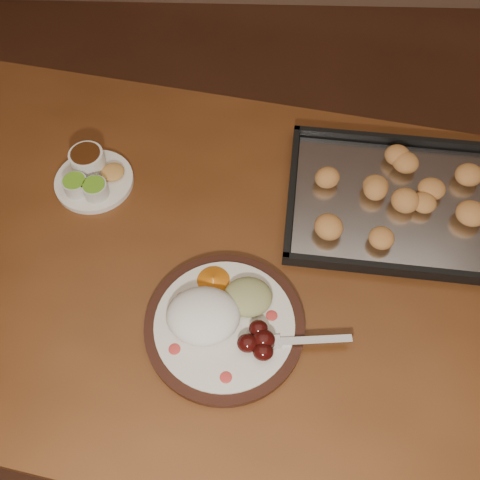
{
  "coord_description": "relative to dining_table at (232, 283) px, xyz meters",
  "views": [
    {
      "loc": [
        -0.01,
        -0.45,
        1.67
      ],
      "look_at": [
        -0.02,
        0.11,
        0.77
      ],
      "focal_mm": 40.0,
      "sensor_mm": 36.0,
      "label": 1
    }
  ],
  "objects": [
    {
      "name": "condiment_saucer",
      "position": [
        -0.31,
        0.19,
        0.12
      ],
      "size": [
        0.17,
        0.17,
        0.06
      ],
      "rotation": [
        0.0,
        0.0,
        0.1
      ],
      "color": "white",
      "rests_on": "dining_table"
    },
    {
      "name": "ground",
      "position": [
        0.04,
        -0.07,
        -0.65
      ],
      "size": [
        4.0,
        4.0,
        0.0
      ],
      "primitive_type": "plane",
      "color": "#522B1C",
      "rests_on": "ground"
    },
    {
      "name": "baking_tray",
      "position": [
        0.35,
        0.15,
        0.11
      ],
      "size": [
        0.5,
        0.39,
        0.05
      ],
      "rotation": [
        0.0,
        0.0,
        -0.09
      ],
      "color": "black",
      "rests_on": "dining_table"
    },
    {
      "name": "dining_table",
      "position": [
        0.0,
        0.0,
        0.0
      ],
      "size": [
        1.64,
        1.16,
        0.75
      ],
      "rotation": [
        0.0,
        0.0,
        -0.18
      ],
      "color": "brown",
      "rests_on": "ground"
    },
    {
      "name": "dinner_plate",
      "position": [
        -0.01,
        -0.14,
        0.12
      ],
      "size": [
        0.38,
        0.29,
        0.07
      ],
      "rotation": [
        0.0,
        0.0,
        -0.32
      ],
      "color": "black",
      "rests_on": "dining_table"
    }
  ]
}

